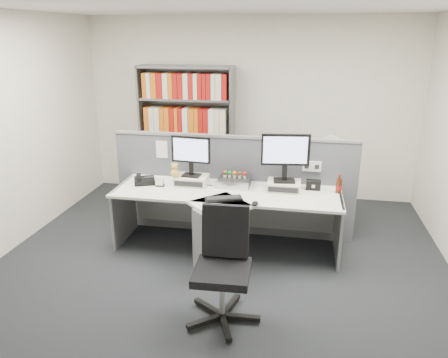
% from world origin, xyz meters
% --- Properties ---
extents(ground, '(5.50, 5.50, 0.00)m').
position_xyz_m(ground, '(0.00, 0.00, 0.00)').
color(ground, '#272A2E').
rests_on(ground, ground).
extents(room_shell, '(5.04, 5.54, 2.72)m').
position_xyz_m(room_shell, '(0.00, 0.00, 1.79)').
color(room_shell, white).
rests_on(room_shell, ground).
extents(partition, '(3.00, 0.08, 1.27)m').
position_xyz_m(partition, '(0.00, 1.25, 0.65)').
color(partition, '#575A63').
rests_on(partition, ground).
extents(desk, '(2.60, 1.20, 0.72)m').
position_xyz_m(desk, '(0.00, 0.60, 0.46)').
color(desk, white).
rests_on(desk, ground).
extents(monitor_riser_left, '(0.38, 0.31, 0.10)m').
position_xyz_m(monitor_riser_left, '(-0.46, 0.98, 0.77)').
color(monitor_riser_left, beige).
rests_on(monitor_riser_left, desk).
extents(monitor_riser_right, '(0.38, 0.31, 0.10)m').
position_xyz_m(monitor_riser_right, '(0.64, 0.98, 0.77)').
color(monitor_riser_right, beige).
rests_on(monitor_riser_right, desk).
extents(monitor_left, '(0.47, 0.17, 0.48)m').
position_xyz_m(monitor_left, '(-0.46, 0.98, 1.11)').
color(monitor_left, black).
rests_on(monitor_left, monitor_riser_left).
extents(monitor_right, '(0.55, 0.20, 0.56)m').
position_xyz_m(monitor_right, '(0.64, 0.98, 1.15)').
color(monitor_right, black).
rests_on(monitor_right, monitor_riser_right).
extents(desktop_pc, '(0.37, 0.33, 0.10)m').
position_xyz_m(desktop_pc, '(0.06, 1.03, 0.77)').
color(desktop_pc, black).
rests_on(desktop_pc, desk).
extents(figurines, '(0.29, 0.05, 0.09)m').
position_xyz_m(figurines, '(0.04, 1.01, 0.87)').
color(figurines, beige).
rests_on(figurines, desktop_pc).
extents(keyboard, '(0.43, 0.28, 0.03)m').
position_xyz_m(keyboard, '(0.01, 0.54, 0.73)').
color(keyboard, black).
rests_on(keyboard, desk).
extents(mouse, '(0.07, 0.11, 0.04)m').
position_xyz_m(mouse, '(0.37, 0.44, 0.74)').
color(mouse, black).
rests_on(mouse, desk).
extents(desk_phone, '(0.30, 0.29, 0.10)m').
position_xyz_m(desk_phone, '(-1.03, 0.90, 0.76)').
color(desk_phone, black).
rests_on(desk_phone, desk).
extents(desk_calendar, '(0.10, 0.07, 0.12)m').
position_xyz_m(desk_calendar, '(-0.80, 0.83, 0.77)').
color(desk_calendar, black).
rests_on(desk_calendar, desk).
extents(plush_toy, '(0.10, 0.10, 0.17)m').
position_xyz_m(plush_toy, '(-0.64, 0.90, 0.89)').
color(plush_toy, gold).
rests_on(plush_toy, monitor_riser_left).
extents(speaker, '(0.17, 0.09, 0.11)m').
position_xyz_m(speaker, '(0.98, 1.05, 0.78)').
color(speaker, black).
rests_on(speaker, desk).
extents(cola_bottle, '(0.07, 0.07, 0.22)m').
position_xyz_m(cola_bottle, '(1.26, 0.99, 0.80)').
color(cola_bottle, '#3F190A').
rests_on(cola_bottle, desk).
extents(shelving_unit, '(1.41, 0.40, 2.00)m').
position_xyz_m(shelving_unit, '(-0.90, 2.44, 0.98)').
color(shelving_unit, slate).
rests_on(shelving_unit, ground).
extents(filing_cabinet, '(0.45, 0.61, 0.70)m').
position_xyz_m(filing_cabinet, '(1.20, 1.99, 0.35)').
color(filing_cabinet, slate).
rests_on(filing_cabinet, ground).
extents(desk_fan, '(0.28, 0.16, 0.46)m').
position_xyz_m(desk_fan, '(1.20, 1.99, 0.99)').
color(desk_fan, white).
rests_on(desk_fan, filing_cabinet).
extents(office_chair, '(0.64, 0.67, 1.00)m').
position_xyz_m(office_chair, '(0.20, -0.48, 0.54)').
color(office_chair, silver).
rests_on(office_chair, ground).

